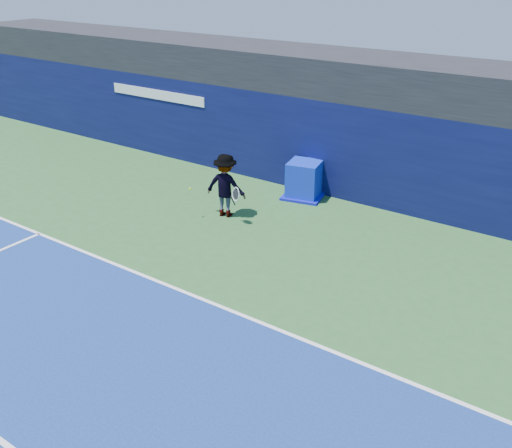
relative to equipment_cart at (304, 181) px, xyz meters
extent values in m
plane|color=#2A5C29|center=(0.38, -9.52, -0.53)|extent=(80.00, 80.00, 0.00)
cube|color=white|center=(0.38, -6.52, -0.52)|extent=(24.00, 0.10, 0.01)
cube|color=black|center=(0.38, 1.98, 3.07)|extent=(36.00, 3.00, 1.20)
cube|color=#0A0E3A|center=(0.38, 0.98, 0.97)|extent=(36.00, 1.00, 3.00)
cube|color=white|center=(-6.62, 0.47, 1.82)|extent=(4.50, 0.04, 0.35)
cube|color=#0D24BF|center=(0.00, 0.00, 0.05)|extent=(1.15, 1.15, 1.16)
cube|color=#0C0DAE|center=(0.00, 0.00, -0.49)|extent=(1.44, 1.44, 0.08)
imported|color=white|center=(-1.15, -2.56, 0.41)|extent=(1.33, 0.94, 1.88)
cylinder|color=black|center=(-0.70, -2.81, 0.12)|extent=(0.09, 0.17, 0.30)
torus|color=silver|center=(-0.56, -2.86, 0.37)|extent=(0.34, 0.19, 0.34)
cylinder|color=black|center=(-0.56, -2.86, 0.37)|extent=(0.29, 0.15, 0.28)
sphere|color=#B5D317|center=(-1.86, -3.31, 0.39)|extent=(0.07, 0.07, 0.07)
camera|label=1|loc=(8.37, -14.72, 6.40)|focal=40.00mm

